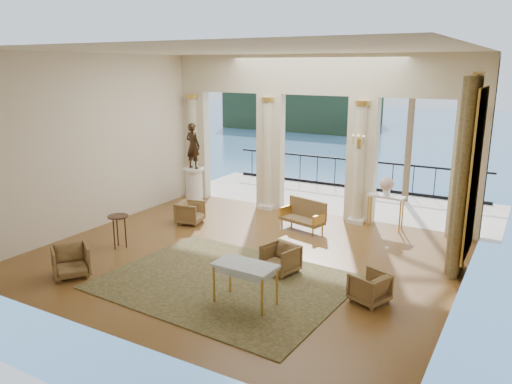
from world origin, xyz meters
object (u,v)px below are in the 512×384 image
Objects in this scene: game_table at (245,268)px; settee at (304,215)px; armchair_a at (71,260)px; side_table at (118,220)px; armchair_b at (280,257)px; armchair_d at (190,212)px; statue at (193,146)px; pedestal at (194,189)px; armchair_c at (369,286)px; console_table at (386,201)px.

settee is at bearing 102.89° from game_table.
armchair_a is 0.91× the size of side_table.
armchair_a is 0.55× the size of settee.
armchair_b is at bearing 95.50° from game_table.
armchair_d is 5.01m from game_table.
statue is at bearing -168.62° from settee.
side_table reaches higher than armchair_a.
pedestal is at bearing 160.61° from armchair_b.
armchair_c is (5.65, 1.89, -0.05)m from armchair_a.
settee is at bearing -177.45° from statue.
side_table is at bearing -67.35° from armchair_c.
armchair_b is at bearing 151.67° from statue.
side_table reaches higher than armchair_c.
console_table is at bearing 47.56° from settee.
armchair_a is at bearing 104.57° from statue.
game_table is (0.83, -4.38, 0.29)m from settee.
console_table reaches higher than armchair_c.
armchair_c is at bearing -37.64° from armchair_a.
armchair_b is 0.51× the size of settee.
armchair_d is at bearing -89.77° from armchair_c.
settee is at bearing -82.09° from armchair_d.
armchair_d is at bearing -149.69° from console_table.
armchair_b is 0.50× the size of statue.
armchair_b is 2.91m from settee.
pedestal is (-0.81, 1.28, 0.26)m from armchair_d.
side_table reaches higher than game_table.
pedestal reaches higher than console_table.
statue is 5.72m from console_table.
armchair_d is at bearing 169.27° from armchair_b.
statue reaches higher than armchair_d.
armchair_b is 0.54× the size of pedestal.
game_table is at bearing -143.83° from armchair_d.
settee is (-0.74, 2.81, 0.06)m from armchair_b.
settee is at bearing -142.19° from console_table.
armchair_c is at bearing 158.04° from statue.
armchair_c is 0.48× the size of settee.
armchair_b is 5.61m from statue.
console_table reaches higher than settee.
armchair_b is (3.64, 2.28, -0.02)m from armchair_a.
pedestal is 1.56× the size of side_table.
armchair_c is at bearing -72.85° from console_table.
game_table is (3.73, 0.71, 0.33)m from armchair_a.
game_table reaches higher than armchair_b.
pedestal is 1.31m from statue.
settee is at bearing -118.45° from armchair_c.
armchair_d reaches higher than armchair_c.
pedestal is (-3.71, 0.22, 0.20)m from settee.
armchair_c is (2.01, -0.39, -0.02)m from armchair_b.
side_table reaches higher than armchair_b.
armchair_d is 0.59× the size of game_table.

